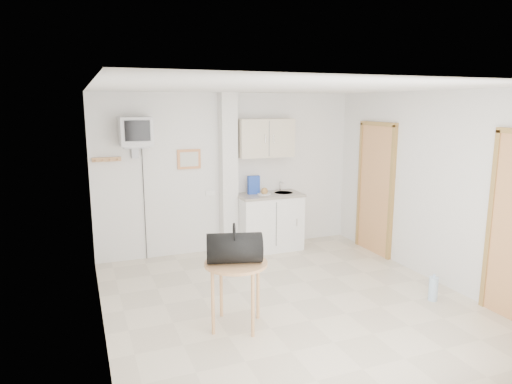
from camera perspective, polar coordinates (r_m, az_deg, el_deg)
name	(u,v)px	position (r m, az deg, el deg)	size (l,w,h in m)	color
ground	(290,302)	(5.61, 4.24, -13.60)	(4.50, 4.50, 0.00)	beige
room_envelope	(307,173)	(5.35, 6.37, 2.38)	(4.24, 4.54, 2.55)	white
kitchenette	(268,200)	(7.33, 1.54, -1.06)	(1.03, 0.58, 2.10)	white
crt_television	(136,132)	(6.66, -14.81, 7.21)	(0.44, 0.45, 2.15)	slate
round_table	(236,270)	(4.83, -2.52, -9.77)	(0.66, 0.66, 0.71)	tan
duffel_bag	(234,248)	(4.73, -2.72, -6.97)	(0.63, 0.45, 0.42)	black
water_bottle	(433,289)	(5.99, 21.28, -11.19)	(0.11, 0.11, 0.33)	#ABC9E7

